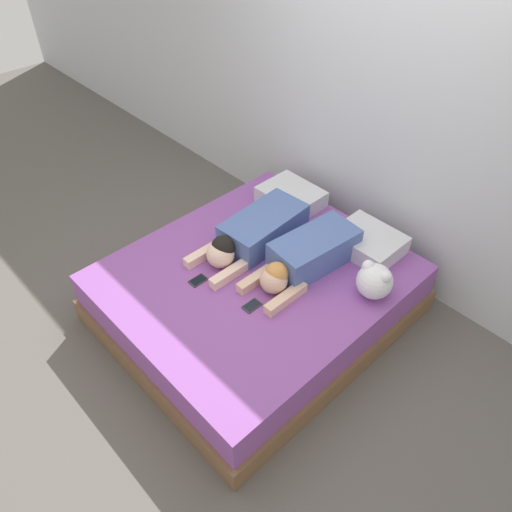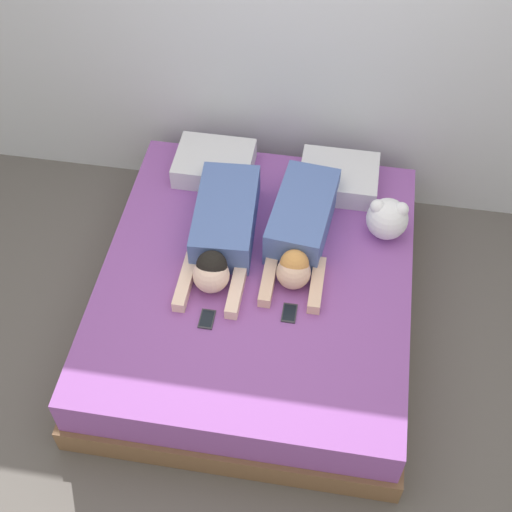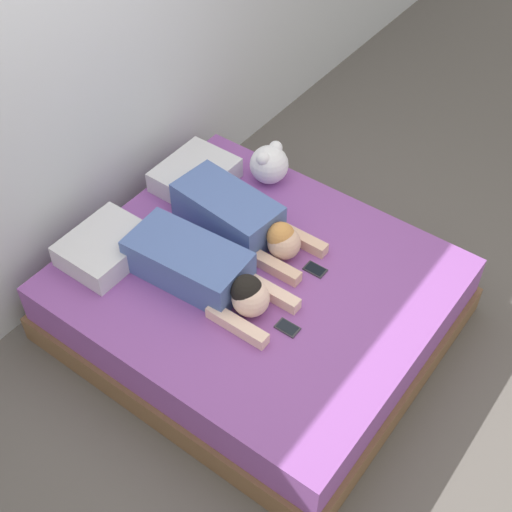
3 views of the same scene
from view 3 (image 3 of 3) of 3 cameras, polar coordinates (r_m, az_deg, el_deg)
ground_plane at (r=4.38m, az=0.00°, el=-5.38°), size 12.00×12.00×0.00m
wall_back at (r=4.14m, az=-13.70°, el=13.96°), size 12.00×0.06×2.60m
bed at (r=4.20m, az=0.00°, el=-3.53°), size 1.83×2.07×0.45m
pillow_head_left at (r=4.17m, az=-11.92°, el=0.70°), size 0.49×0.39×0.14m
pillow_head_right at (r=4.56m, az=-4.89°, el=6.47°), size 0.49×0.39×0.14m
person_left at (r=3.92m, az=-4.22°, el=-1.17°), size 0.39×0.99×0.24m
person_right at (r=4.19m, az=-1.26°, el=3.03°), size 0.38×0.95×0.24m
cell_phone_left at (r=3.79m, az=2.53°, el=-5.76°), size 0.08×0.12×0.01m
cell_phone_right at (r=4.06m, az=4.75°, el=-1.08°), size 0.08×0.12×0.01m
plush_toy at (r=4.54m, az=1.06°, el=7.39°), size 0.25×0.25×0.26m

